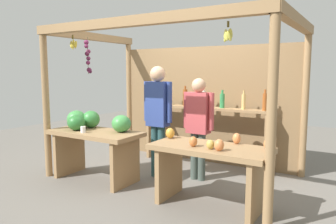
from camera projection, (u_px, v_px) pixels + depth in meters
The scene contains 7 objects.
ground_plane at pixel (175, 176), 4.92m from camera, with size 12.00×12.00×0.00m, color slate.
market_stall at pixel (189, 89), 5.15m from camera, with size 3.42×2.09×2.24m.
fruit_counter_left at pixel (93, 134), 4.74m from camera, with size 1.39×0.65×1.00m.
fruit_counter_right at pixel (210, 161), 3.75m from camera, with size 1.40×0.65×0.86m.
bottle_shelf_unit at pixel (203, 118), 5.39m from camera, with size 2.19×0.22×1.36m.
vendor_man at pixel (158, 111), 4.78m from camera, with size 0.48×0.23×1.66m.
vendor_woman at pixel (198, 120), 4.66m from camera, with size 0.48×0.20×1.49m.
Camera 1 is at (2.40, -4.11, 1.58)m, focal length 34.45 mm.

